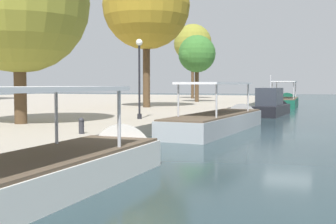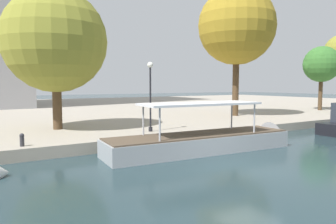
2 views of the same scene
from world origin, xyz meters
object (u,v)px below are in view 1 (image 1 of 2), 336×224
Objects in this scene: mooring_bollard_1 at (81,125)px; tree_1 at (193,44)px; tree_2 at (145,6)px; tour_boat_1 at (44,180)px; motor_yacht_3 at (272,107)px; tree_0 at (14,4)px; lamp_post at (139,70)px; tree_3 at (196,54)px; tour_boat_2 at (221,124)px; tour_boat_4 at (285,103)px.

tree_1 is at bearing 12.43° from mooring_bollard_1.
mooring_bollard_1 is 0.05× the size of tree_2.
motor_yacht_3 reaches higher than tour_boat_1.
mooring_bollard_1 is at bearing 24.84° from tour_boat_1.
mooring_bollard_1 is 8.59m from tree_0.
tree_3 reaches higher than lamp_post.
tree_0 is (2.78, 5.68, 5.81)m from mooring_bollard_1.
tree_1 is at bearing 14.07° from tour_boat_1.
tree_2 is at bearing 45.34° from tour_boat_2.
tour_boat_4 is 1.71× the size of tree_3.
tour_boat_2 is at bearing -159.68° from tree_1.
tour_boat_2 is at bearing -1.16° from tour_boat_1.
lamp_post is (14.76, 4.18, 3.25)m from tour_boat_1.
tour_boat_1 is at bearing -179.44° from motor_yacht_3.
tour_boat_4 reaches higher than mooring_bollard_1.
tour_boat_1 is at bearing 176.28° from tour_boat_4.
tour_boat_2 reaches higher than mooring_bollard_1.
tour_boat_4 is (31.47, -0.15, 0.05)m from tour_boat_2.
tour_boat_1 is 1.10× the size of tree_1.
motor_yacht_3 is 28.03m from tree_1.
tour_boat_1 is 47.96m from tour_boat_4.
tree_3 is at bearing 9.80° from mooring_bollard_1.
lamp_post reaches higher than tour_boat_4.
tour_boat_4 is at bearing -26.30° from tree_2.
tree_1 reaches higher than tour_boat_1.
tour_boat_4 is at bearing 3.25° from tour_boat_2.
tree_0 is at bearing -179.49° from tree_3.
mooring_bollard_1 is (6.59, 3.05, 0.73)m from tour_boat_1.
tour_boat_4 is 1.04× the size of tree_2.
tour_boat_1 is at bearing -137.05° from tree_0.
tour_boat_4 is (47.96, -0.50, 0.11)m from tour_boat_1.
tour_boat_2 is 13.23m from tree_0.
tour_boat_1 is at bearing -164.17° from lamp_post.
tour_boat_1 is 17.76× the size of mooring_bollard_1.
tree_0 is (-5.38, 4.54, 3.29)m from lamp_post.
tree_0 is (-21.80, 9.98, 6.17)m from motor_yacht_3.
mooring_bollard_1 is (-24.58, 4.30, 0.36)m from motor_yacht_3.
lamp_post is 40.31m from tree_1.
tree_2 is (-3.60, 10.83, 9.07)m from motor_yacht_3.
tour_boat_4 is (16.78, 0.76, -0.26)m from motor_yacht_3.
tree_0 is 0.90× the size of tree_1.
tree_0 is at bearing 158.26° from motor_yacht_3.
tree_3 is at bearing 122.58° from tour_boat_4.
motor_yacht_3 is at bearing 179.46° from tour_boat_4.
motor_yacht_3 is 12.41× the size of mooring_bollard_1.
tree_2 reaches higher than tour_boat_1.
tree_2 is at bearing 150.57° from tour_boat_4.
lamp_post is 0.48× the size of tree_0.
tour_boat_4 is at bearing -13.45° from tree_0.
motor_yacht_3 is 14.58m from tree_2.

